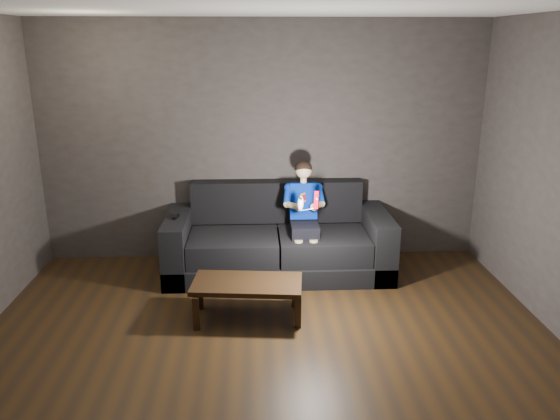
{
  "coord_description": "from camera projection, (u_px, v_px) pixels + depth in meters",
  "views": [
    {
      "loc": [
        -0.09,
        -3.61,
        2.45
      ],
      "look_at": [
        0.15,
        1.55,
        0.85
      ],
      "focal_mm": 35.0,
      "sensor_mm": 36.0,
      "label": 1
    }
  ],
  "objects": [
    {
      "name": "sofa",
      "position": [
        278.0,
        244.0,
        6.02
      ],
      "size": [
        2.42,
        1.05,
        0.94
      ],
      "color": "black",
      "rests_on": "floor"
    },
    {
      "name": "floor",
      "position": [
        270.0,
        376.0,
        4.17
      ],
      "size": [
        5.0,
        5.0,
        0.0
      ],
      "primitive_type": "plane",
      "color": "black",
      "rests_on": "ground"
    },
    {
      "name": "child",
      "position": [
        304.0,
        207.0,
        5.83
      ],
      "size": [
        0.44,
        0.54,
        1.08
      ],
      "color": "black",
      "rests_on": "sofa"
    },
    {
      "name": "wii_remote_black",
      "position": [
        176.0,
        216.0,
        5.78
      ],
      "size": [
        0.06,
        0.15,
        0.03
      ],
      "color": "black",
      "rests_on": "sofa"
    },
    {
      "name": "coffee_table",
      "position": [
        247.0,
        287.0,
        4.97
      ],
      "size": [
        1.04,
        0.59,
        0.36
      ],
      "color": "black",
      "rests_on": "floor"
    },
    {
      "name": "back_wall",
      "position": [
        263.0,
        143.0,
        6.16
      ],
      "size": [
        5.0,
        0.04,
        2.7
      ],
      "primitive_type": "cube",
      "color": "#383231",
      "rests_on": "ground"
    },
    {
      "name": "wii_remote_red",
      "position": [
        316.0,
        200.0,
        5.38
      ],
      "size": [
        0.06,
        0.08,
        0.18
      ],
      "color": "red",
      "rests_on": "child"
    },
    {
      "name": "nunchuk_white",
      "position": [
        301.0,
        203.0,
        5.39
      ],
      "size": [
        0.08,
        0.1,
        0.15
      ],
      "color": "white",
      "rests_on": "child"
    }
  ]
}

